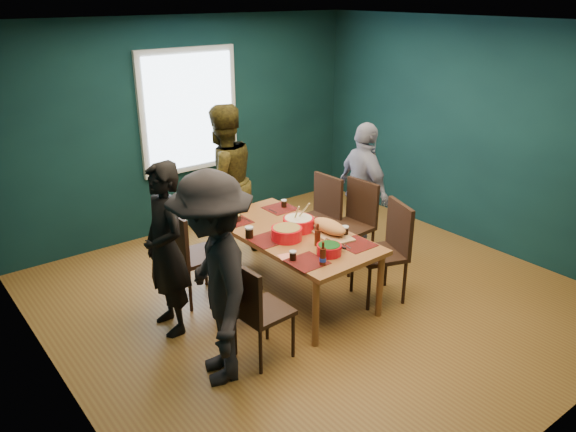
% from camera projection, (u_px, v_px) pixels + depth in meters
% --- Properties ---
extents(room, '(5.01, 5.01, 2.71)m').
position_uv_depth(room, '(299.00, 164.00, 5.54)').
color(room, brown).
rests_on(room, ground).
extents(dining_table, '(0.97, 1.87, 0.70)m').
position_uv_depth(dining_table, '(292.00, 238.00, 5.67)').
color(dining_table, brown).
rests_on(dining_table, floor).
extents(chair_left_far, '(0.45, 0.45, 0.98)m').
position_uv_depth(chair_left_far, '(188.00, 250.00, 5.57)').
color(chair_left_far, black).
rests_on(chair_left_far, floor).
extents(chair_left_mid, '(0.46, 0.46, 0.85)m').
position_uv_depth(chair_left_mid, '(228.00, 277.00, 5.21)').
color(chair_left_mid, black).
rests_on(chair_left_mid, floor).
extents(chair_left_near, '(0.44, 0.44, 0.92)m').
position_uv_depth(chair_left_near, '(255.00, 305.00, 4.66)').
color(chair_left_near, black).
rests_on(chair_left_near, floor).
extents(chair_right_far, '(0.46, 0.46, 0.99)m').
position_uv_depth(chair_right_far, '(321.00, 211.00, 6.53)').
color(chair_right_far, black).
rests_on(chair_right_far, floor).
extents(chair_right_mid, '(0.48, 0.48, 0.99)m').
position_uv_depth(chair_right_mid, '(355.00, 217.00, 6.35)').
color(chair_right_mid, black).
rests_on(chair_right_mid, floor).
extents(chair_right_near, '(0.59, 0.59, 1.02)m').
position_uv_depth(chair_right_near, '(389.00, 244.00, 5.65)').
color(chair_right_near, black).
rests_on(chair_right_near, floor).
extents(person_far_left, '(0.43, 0.62, 1.62)m').
position_uv_depth(person_far_left, '(166.00, 250.00, 5.02)').
color(person_far_left, black).
rests_on(person_far_left, floor).
extents(person_back, '(0.89, 0.70, 1.80)m').
position_uv_depth(person_back, '(223.00, 182.00, 6.51)').
color(person_back, black).
rests_on(person_back, floor).
extents(person_right, '(0.58, 1.00, 1.60)m').
position_uv_depth(person_right, '(364.00, 190.00, 6.53)').
color(person_right, silver).
rests_on(person_right, floor).
extents(person_near_left, '(1.01, 1.29, 1.76)m').
position_uv_depth(person_near_left, '(214.00, 280.00, 4.35)').
color(person_near_left, black).
rests_on(person_near_left, floor).
extents(bowl_salad, '(0.31, 0.31, 0.13)m').
position_uv_depth(bowl_salad, '(287.00, 233.00, 5.47)').
color(bowl_salad, red).
rests_on(bowl_salad, dining_table).
extents(bowl_dumpling, '(0.32, 0.32, 0.30)m').
position_uv_depth(bowl_dumpling, '(298.00, 223.00, 5.68)').
color(bowl_dumpling, red).
rests_on(bowl_dumpling, dining_table).
extents(bowl_herbs, '(0.23, 0.23, 0.10)m').
position_uv_depth(bowl_herbs, '(329.00, 249.00, 5.16)').
color(bowl_herbs, red).
rests_on(bowl_herbs, dining_table).
extents(cutting_board, '(0.36, 0.70, 0.15)m').
position_uv_depth(cutting_board, '(329.00, 228.00, 5.57)').
color(cutting_board, tan).
rests_on(cutting_board, dining_table).
extents(small_bowl, '(0.15, 0.15, 0.06)m').
position_uv_depth(small_bowl, '(234.00, 217.00, 5.93)').
color(small_bowl, black).
rests_on(small_bowl, dining_table).
extents(beer_bottle_a, '(0.06, 0.06, 0.22)m').
position_uv_depth(beer_bottle_a, '(323.00, 257.00, 4.95)').
color(beer_bottle_a, '#43170B').
rests_on(beer_bottle_a, dining_table).
extents(beer_bottle_b, '(0.06, 0.06, 0.22)m').
position_uv_depth(beer_bottle_b, '(318.00, 237.00, 5.33)').
color(beer_bottle_b, '#43170B').
rests_on(beer_bottle_b, dining_table).
extents(cola_glass_a, '(0.07, 0.07, 0.09)m').
position_uv_depth(cola_glass_a, '(293.00, 255.00, 5.04)').
color(cola_glass_a, black).
rests_on(cola_glass_a, dining_table).
extents(cola_glass_b, '(0.07, 0.07, 0.10)m').
position_uv_depth(cola_glass_b, '(345.00, 231.00, 5.54)').
color(cola_glass_b, black).
rests_on(cola_glass_b, dining_table).
extents(cola_glass_c, '(0.06, 0.06, 0.09)m').
position_uv_depth(cola_glass_c, '(284.00, 203.00, 6.28)').
color(cola_glass_c, black).
rests_on(cola_glass_c, dining_table).
extents(cola_glass_d, '(0.09, 0.09, 0.12)m').
position_uv_depth(cola_glass_d, '(249.00, 232.00, 5.49)').
color(cola_glass_d, black).
rests_on(cola_glass_d, dining_table).
extents(napkin_a, '(0.14, 0.14, 0.00)m').
position_uv_depth(napkin_a, '(315.00, 220.00, 5.94)').
color(napkin_a, '#F07E65').
rests_on(napkin_a, dining_table).
extents(napkin_b, '(0.16, 0.16, 0.00)m').
position_uv_depth(napkin_b, '(286.00, 257.00, 5.13)').
color(napkin_b, '#F07E65').
rests_on(napkin_b, dining_table).
extents(napkin_c, '(0.18, 0.18, 0.00)m').
position_uv_depth(napkin_c, '(362.00, 246.00, 5.34)').
color(napkin_c, '#F07E65').
rests_on(napkin_c, dining_table).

